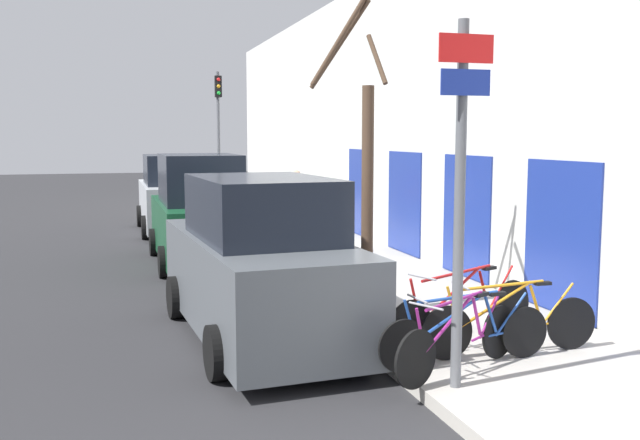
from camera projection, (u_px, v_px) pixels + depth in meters
name	position (u px, v px, depth m)	size (l,w,h in m)	color
ground_plane	(216.00, 273.00, 14.24)	(80.00, 80.00, 0.00)	#28282B
sidewalk_curb	(304.00, 243.00, 17.63)	(3.20, 32.00, 0.15)	#ADA89E
building_facade	(373.00, 115.00, 17.69)	(0.23, 32.00, 6.50)	silver
signpost	(460.00, 192.00, 7.11)	(0.58, 0.13, 3.71)	#595B60
bicycle_0	(460.00, 340.00, 7.76)	(1.92, 0.96, 0.86)	black
bicycle_1	(466.00, 334.00, 8.00)	(2.17, 0.44, 0.84)	black
bicycle_2	(510.00, 323.00, 8.39)	(2.28, 0.44, 0.88)	black
bicycle_3	(464.00, 313.00, 8.75)	(2.40, 0.94, 0.97)	black
parked_car_0	(259.00, 266.00, 9.51)	(2.21, 4.82, 2.19)	#51565B
parked_car_1	(200.00, 215.00, 15.11)	(1.95, 4.34, 2.34)	#144728
parked_car_2	(174.00, 197.00, 20.25)	(1.98, 4.55, 2.19)	#B2B7BC
pedestrian_near	(296.00, 198.00, 18.09)	(0.45, 0.38, 1.71)	#333338
pedestrian_far	(311.00, 210.00, 15.23)	(0.44, 0.38, 1.73)	#333338
street_tree	(364.00, 177.00, 10.17)	(0.95, 1.17, 4.59)	#4C3828
traffic_light	(219.00, 125.00, 21.71)	(0.20, 0.30, 4.50)	#595B60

